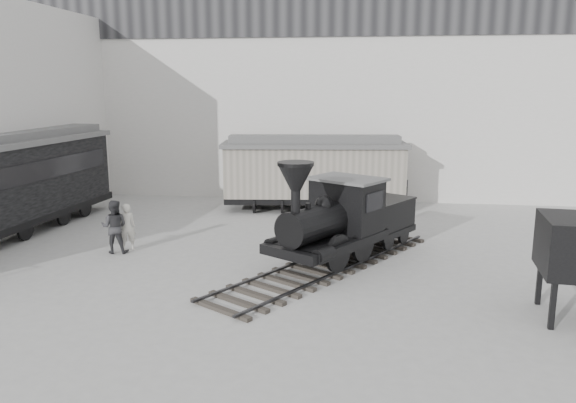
# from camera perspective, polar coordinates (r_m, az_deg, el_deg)

# --- Properties ---
(ground) EXTENTS (90.00, 90.00, 0.00)m
(ground) POSITION_cam_1_polar(r_m,az_deg,el_deg) (15.40, -1.47, -10.03)
(ground) COLOR #9E9E9B
(north_wall) EXTENTS (34.00, 2.51, 11.00)m
(north_wall) POSITION_cam_1_polar(r_m,az_deg,el_deg) (29.20, 3.17, 11.39)
(north_wall) COLOR silver
(north_wall) RESTS_ON ground
(locomotive) EXTENTS (7.04, 9.42, 3.46)m
(locomotive) POSITION_cam_1_polar(r_m,az_deg,el_deg) (18.35, 5.36, -2.30)
(locomotive) COLOR #302C26
(locomotive) RESTS_ON ground
(boxcar) EXTENTS (8.69, 3.57, 3.46)m
(boxcar) POSITION_cam_1_polar(r_m,az_deg,el_deg) (26.13, 2.66, 3.13)
(boxcar) COLOR black
(boxcar) RESTS_ON ground
(visitor_a) EXTENTS (0.73, 0.64, 1.67)m
(visitor_a) POSITION_cam_1_polar(r_m,az_deg,el_deg) (20.53, -16.06, -2.48)
(visitor_a) COLOR silver
(visitor_a) RESTS_ON ground
(visitor_b) EXTENTS (1.00, 0.83, 1.86)m
(visitor_b) POSITION_cam_1_polar(r_m,az_deg,el_deg) (20.27, -17.23, -2.46)
(visitor_b) COLOR #343437
(visitor_b) RESTS_ON ground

